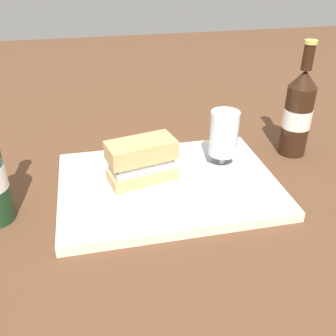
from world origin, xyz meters
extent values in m
plane|color=brown|center=(0.00, 0.00, 0.00)|extent=(3.00, 3.00, 0.00)
cube|color=beige|center=(0.00, 0.00, 0.01)|extent=(0.44, 0.32, 0.02)
cube|color=silver|center=(0.00, 0.00, 0.02)|extent=(0.38, 0.27, 0.00)
cylinder|color=white|center=(-0.05, -0.01, 0.03)|extent=(0.19, 0.19, 0.01)
cube|color=tan|center=(-0.05, -0.01, 0.05)|extent=(0.14, 0.09, 0.02)
cube|color=#9EA3A8|center=(-0.05, -0.01, 0.07)|extent=(0.13, 0.08, 0.02)
cube|color=silver|center=(-0.05, -0.01, 0.08)|extent=(0.12, 0.07, 0.01)
sphere|color=#47932D|center=(0.00, 0.00, 0.09)|extent=(0.04, 0.04, 0.04)
cube|color=tan|center=(-0.05, -0.01, 0.10)|extent=(0.14, 0.09, 0.04)
cylinder|color=silver|center=(0.13, 0.03, 0.02)|extent=(0.06, 0.06, 0.01)
cylinder|color=silver|center=(0.13, 0.03, 0.04)|extent=(0.01, 0.01, 0.02)
cylinder|color=silver|center=(0.13, 0.03, 0.10)|extent=(0.06, 0.06, 0.09)
cylinder|color=gold|center=(0.13, 0.03, 0.08)|extent=(0.06, 0.06, 0.06)
cylinder|color=white|center=(0.13, 0.03, 0.12)|extent=(0.05, 0.05, 0.01)
cube|color=white|center=(0.09, -0.07, 0.02)|extent=(0.09, 0.07, 0.01)
cylinder|color=black|center=(0.33, 0.09, 0.08)|extent=(0.06, 0.06, 0.17)
cylinder|color=silver|center=(0.33, 0.09, 0.09)|extent=(0.07, 0.07, 0.05)
cone|color=black|center=(0.33, 0.09, 0.18)|extent=(0.06, 0.06, 0.04)
cylinder|color=black|center=(0.33, 0.09, 0.23)|extent=(0.02, 0.02, 0.05)
cylinder|color=#BFB74C|center=(0.33, 0.09, 0.26)|extent=(0.03, 0.03, 0.01)
camera|label=1|loc=(-0.14, -0.65, 0.45)|focal=40.98mm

